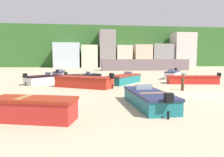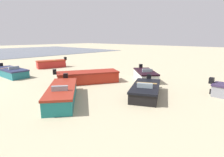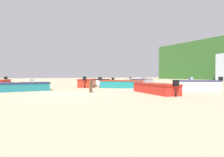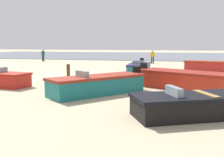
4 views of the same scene
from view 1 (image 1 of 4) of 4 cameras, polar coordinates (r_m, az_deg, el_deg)
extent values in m
plane|color=tan|center=(15.17, 24.37, -4.39)|extent=(160.00, 160.00, 0.00)
cube|color=#2F5C26|center=(79.22, -1.38, 8.34)|extent=(90.00, 32.00, 12.68)
cube|color=slate|center=(44.55, 9.30, 3.82)|extent=(18.85, 2.40, 2.39)
cube|color=#B1BDC8|center=(60.02, -12.46, 6.36)|extent=(7.15, 6.05, 6.93)
cube|color=beige|center=(59.27, -6.33, 6.18)|extent=(4.49, 5.05, 6.33)
cube|color=gray|center=(60.01, -1.43, 8.24)|extent=(4.45, 5.85, 10.60)
cube|color=beige|center=(60.79, 3.13, 6.20)|extent=(4.42, 6.18, 6.36)
cube|color=beige|center=(62.39, 8.20, 6.24)|extent=(4.98, 6.92, 6.58)
cube|color=gray|center=(63.86, 13.41, 6.24)|extent=(6.04, 6.23, 6.84)
cube|color=beige|center=(66.15, 19.19, 7.52)|extent=(6.28, 5.25, 10.21)
cube|color=#1A7274|center=(20.67, 3.54, -0.32)|extent=(4.06, 4.55, 0.76)
cube|color=maroon|center=(20.63, 3.55, 0.89)|extent=(4.18, 4.67, 0.12)
cube|color=black|center=(18.45, -0.14, 0.91)|extent=(0.42, 0.42, 0.40)
cylinder|color=black|center=(18.53, -0.14, -1.57)|extent=(0.14, 0.14, 0.38)
cube|color=#8C9EA8|center=(21.34, 4.59, 1.58)|extent=(0.80, 0.70, 0.28)
cube|color=red|center=(8.88, -21.10, -8.38)|extent=(3.53, 2.03, 0.81)
cube|color=maroon|center=(8.79, -21.21, -5.42)|extent=(3.65, 2.13, 0.12)
cube|color=olive|center=(8.99, -23.55, -4.95)|extent=(0.50, 1.05, 0.08)
cube|color=white|center=(21.37, -18.60, -0.45)|extent=(3.48, 3.54, 0.72)
cube|color=black|center=(21.33, -18.63, 0.67)|extent=(3.61, 3.67, 0.12)
cube|color=black|center=(20.28, -23.18, 0.78)|extent=(0.42, 0.42, 0.40)
cylinder|color=black|center=(20.35, -23.10, -1.41)|extent=(0.14, 0.14, 0.36)
cube|color=#8C9EA8|center=(21.68, -17.30, 1.31)|extent=(0.75, 0.74, 0.28)
cube|color=#1B6873|center=(10.93, 10.18, -5.93)|extent=(1.76, 4.46, 0.66)
cube|color=#22284A|center=(10.86, 10.21, -3.92)|extent=(1.84, 4.56, 0.12)
cube|color=black|center=(8.68, 15.61, -5.23)|extent=(0.33, 0.29, 0.40)
cylinder|color=black|center=(8.84, 15.48, -9.90)|extent=(0.10, 0.10, 0.33)
cube|color=#8C9EA8|center=(11.55, 8.93, -2.34)|extent=(0.94, 0.24, 0.28)
cube|color=#996D4C|center=(10.35, 11.26, -4.13)|extent=(1.33, 0.30, 0.08)
cube|color=red|center=(21.93, 21.57, -0.47)|extent=(4.97, 2.07, 0.67)
cube|color=#A11E13|center=(21.89, 21.61, 0.56)|extent=(5.09, 2.17, 0.12)
cube|color=black|center=(22.86, 27.78, 0.95)|extent=(0.33, 0.36, 0.40)
cylinder|color=black|center=(22.93, 27.69, -0.90)|extent=(0.12, 0.12, 0.34)
cube|color=#8C9EA8|center=(21.61, 19.51, 1.10)|extent=(0.33, 0.80, 0.28)
cube|color=#926947|center=(22.09, 23.09, 0.67)|extent=(0.42, 1.12, 0.08)
cube|color=black|center=(23.45, -8.04, 0.16)|extent=(4.11, 3.10, 0.61)
cube|color=black|center=(23.42, -8.05, 1.06)|extent=(4.24, 3.22, 0.12)
cube|color=black|center=(22.60, -12.83, 1.27)|extent=(0.39, 0.41, 0.40)
cylinder|color=black|center=(22.66, -12.79, -0.50)|extent=(0.13, 0.13, 0.31)
cube|color=#8C9EA8|center=(23.70, -6.60, 1.61)|extent=(0.60, 0.94, 0.28)
cube|color=#9E7840|center=(23.22, -9.11, 1.13)|extent=(0.81, 1.31, 0.08)
cube|color=gray|center=(28.76, -14.49, 1.11)|extent=(1.19, 3.88, 0.70)
cube|color=#322645|center=(28.73, -14.51, 1.92)|extent=(1.27, 3.98, 0.12)
cube|color=black|center=(26.62, -15.10, 2.02)|extent=(0.32, 0.28, 0.40)
cylinder|color=black|center=(26.68, -15.06, 0.39)|extent=(0.10, 0.10, 0.35)
cube|color=#8C9EA8|center=(29.39, -14.35, 2.39)|extent=(0.72, 0.20, 0.28)
cube|color=silver|center=(26.39, 16.58, 0.83)|extent=(2.98, 3.55, 0.84)
cube|color=#2E3054|center=(26.36, 16.60, 1.87)|extent=(3.10, 3.67, 0.12)
cube|color=black|center=(28.25, 17.41, 2.44)|extent=(0.42, 0.41, 0.40)
cylinder|color=black|center=(28.31, 17.36, 0.69)|extent=(0.14, 0.14, 0.42)
cube|color=#8C9EA8|center=(25.75, 16.34, 2.24)|extent=(0.68, 0.56, 0.28)
cube|color=red|center=(17.88, -7.83, -1.16)|extent=(5.14, 3.87, 0.83)
cube|color=maroon|center=(17.84, -7.85, 0.35)|extent=(5.26, 3.99, 0.12)
cube|color=black|center=(16.66, 0.08, 0.66)|extent=(0.40, 0.42, 0.40)
cylinder|color=black|center=(16.76, 0.08, -2.27)|extent=(0.14, 0.14, 0.41)
cylinder|color=#49301D|center=(16.88, 19.18, -1.55)|extent=(0.24, 0.24, 0.98)
camera|label=2|loc=(30.93, 10.77, 7.74)|focal=29.30mm
camera|label=3|loc=(23.88, 60.47, 0.16)|focal=30.83mm
camera|label=4|loc=(32.46, -6.99, 5.33)|focal=43.77mm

